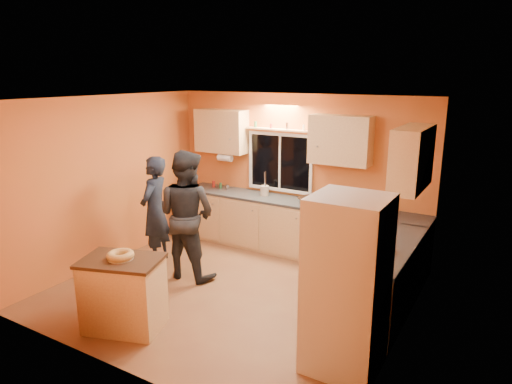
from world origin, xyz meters
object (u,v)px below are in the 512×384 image
Objects in this scene: island at (124,293)px; person_left at (155,211)px; person_center at (187,215)px; refrigerator at (347,285)px; person_right at (319,260)px.

island is 0.61× the size of person_left.
refrigerator is at bearing 159.32° from person_center.
person_center is (0.74, -0.14, 0.09)m from person_left.
person_left is 1.05× the size of person_right.
person_right reaches higher than island.
person_right is (2.92, -0.43, -0.04)m from person_left.
person_center is at bearing 81.45° from island.
refrigerator is 3.63m from person_left.
person_left is 2.95m from person_right.
person_center is 1.16× the size of person_right.
person_right is (-0.55, 0.63, -0.09)m from refrigerator.
refrigerator is 1.11× the size of person_right.
person_center is 2.20m from person_right.
island is at bearing 98.06° from person_center.
island is 0.64× the size of person_right.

